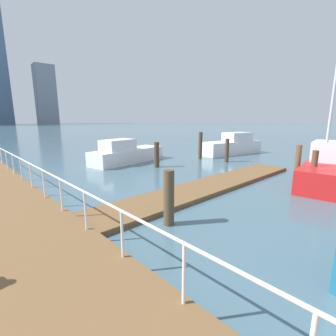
% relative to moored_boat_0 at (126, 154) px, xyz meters
% --- Properties ---
extents(ground_plane, '(300.00, 300.00, 0.00)m').
position_rel_moored_boat_0_xyz_m(ground_plane, '(-4.27, 1.93, -0.68)').
color(ground_plane, '#476675').
extents(floating_dock, '(13.75, 2.00, 0.18)m').
position_rel_moored_boat_0_xyz_m(floating_dock, '(-0.89, -8.46, -0.59)').
color(floating_dock, brown).
rests_on(floating_dock, ground_plane).
extents(boardwalk_railing, '(0.06, 28.56, 1.08)m').
position_rel_moored_boat_0_xyz_m(boardwalk_railing, '(-7.42, -9.43, 0.57)').
color(boardwalk_railing, white).
rests_on(boardwalk_railing, boardwalk).
extents(dock_piling_0, '(0.35, 0.35, 1.73)m').
position_rel_moored_boat_0_xyz_m(dock_piling_0, '(0.55, -2.93, 0.18)').
color(dock_piling_0, '#473826').
rests_on(dock_piling_0, ground_plane).
extents(dock_piling_1, '(0.30, 0.30, 1.80)m').
position_rel_moored_boat_0_xyz_m(dock_piling_1, '(5.76, -5.09, 0.22)').
color(dock_piling_1, '#473826').
rests_on(dock_piling_1, ground_plane).
extents(dock_piling_2, '(0.33, 0.33, 1.77)m').
position_rel_moored_boat_0_xyz_m(dock_piling_2, '(-5.03, -10.10, 0.20)').
color(dock_piling_2, brown).
rests_on(dock_piling_2, ground_plane).
extents(dock_piling_3, '(0.31, 0.31, 2.20)m').
position_rel_moored_boat_0_xyz_m(dock_piling_3, '(5.36, -2.80, 0.42)').
color(dock_piling_3, '#473826').
rests_on(dock_piling_3, ground_plane).
extents(dock_piling_4, '(0.30, 0.30, 1.89)m').
position_rel_moored_boat_0_xyz_m(dock_piling_4, '(4.29, -10.64, 0.26)').
color(dock_piling_4, brown).
rests_on(dock_piling_4, ground_plane).
extents(dock_piling_5, '(0.27, 0.27, 1.85)m').
position_rel_moored_boat_0_xyz_m(dock_piling_5, '(2.68, -11.89, 0.24)').
color(dock_piling_5, brown).
rests_on(dock_piling_5, ground_plane).
extents(moored_boat_0, '(6.39, 2.90, 1.80)m').
position_rel_moored_boat_0_xyz_m(moored_boat_0, '(0.00, 0.00, 0.00)').
color(moored_boat_0, white).
rests_on(moored_boat_0, ground_plane).
extents(moored_boat_2, '(6.07, 2.53, 7.71)m').
position_rel_moored_boat_0_xyz_m(moored_boat_2, '(4.16, -11.94, 0.12)').
color(moored_boat_2, red).
rests_on(moored_boat_2, ground_plane).
extents(moored_boat_3, '(6.33, 3.22, 1.99)m').
position_rel_moored_boat_0_xyz_m(moored_boat_3, '(9.78, -2.97, 0.09)').
color(moored_boat_3, white).
rests_on(moored_boat_3, ground_plane).
extents(skyline_tower_4, '(10.80, 8.79, 32.88)m').
position_rel_moored_boat_0_xyz_m(skyline_tower_4, '(35.94, 137.46, 15.76)').
color(skyline_tower_4, gray).
rests_on(skyline_tower_4, ground_plane).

